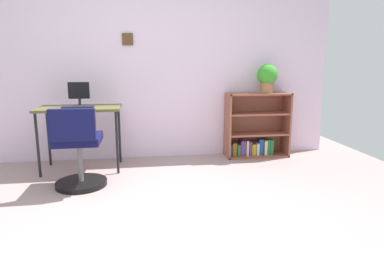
% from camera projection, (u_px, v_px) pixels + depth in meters
% --- Properties ---
extents(ground_plane, '(6.24, 6.24, 0.00)m').
position_uv_depth(ground_plane, '(142.00, 235.00, 2.47)').
color(ground_plane, '#A48887').
extents(wall_back, '(5.20, 0.12, 2.49)m').
position_uv_depth(wall_back, '(138.00, 64.00, 4.32)').
color(wall_back, silver).
rests_on(wall_back, ground_plane).
extents(desk, '(0.94, 0.53, 0.75)m').
position_uv_depth(desk, '(80.00, 113.00, 3.87)').
color(desk, brown).
rests_on(desk, ground_plane).
extents(monitor, '(0.24, 0.15, 0.28)m').
position_uv_depth(monitor, '(79.00, 94.00, 3.91)').
color(monitor, '#262628').
rests_on(monitor, desk).
extents(keyboard, '(0.35, 0.11, 0.02)m').
position_uv_depth(keyboard, '(78.00, 107.00, 3.78)').
color(keyboard, '#1C1B30').
rests_on(keyboard, desk).
extents(office_chair, '(0.52, 0.55, 0.84)m').
position_uv_depth(office_chair, '(78.00, 153.00, 3.34)').
color(office_chair, black).
rests_on(office_chair, ground_plane).
extents(bookshelf_low, '(0.85, 0.30, 0.87)m').
position_uv_depth(bookshelf_low, '(255.00, 128.00, 4.53)').
color(bookshelf_low, brown).
rests_on(bookshelf_low, ground_plane).
extents(potted_plant_on_shelf, '(0.27, 0.27, 0.37)m').
position_uv_depth(potted_plant_on_shelf, '(267.00, 77.00, 4.36)').
color(potted_plant_on_shelf, '#9E6642').
rests_on(potted_plant_on_shelf, bookshelf_low).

